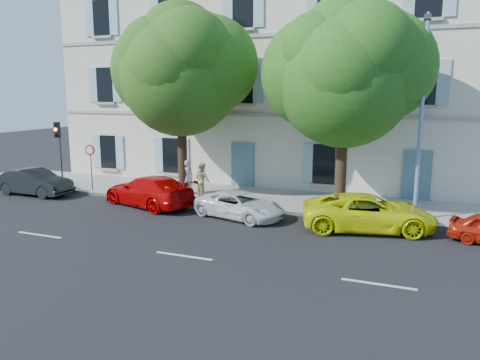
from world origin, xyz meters
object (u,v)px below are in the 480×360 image
at_px(car_white_coupe, 240,205).
at_px(tree_left, 181,76).
at_px(car_red_coupe, 149,191).
at_px(traffic_light, 58,140).
at_px(street_lamp, 422,109).
at_px(car_dark_sedan, 34,182).
at_px(pedestrian_b, 202,180).
at_px(tree_right, 345,80).
at_px(road_sign, 91,158).
at_px(car_yellow_supercar, 369,212).
at_px(pedestrian_a, 187,177).

distance_m(car_white_coupe, tree_left, 7.24).
height_order(car_red_coupe, traffic_light, traffic_light).
bearing_deg(street_lamp, car_dark_sedan, -175.29).
relative_size(traffic_light, pedestrian_b, 2.06).
distance_m(car_red_coupe, tree_right, 9.91).
bearing_deg(tree_right, car_dark_sedan, -172.81).
relative_size(tree_right, road_sign, 3.60).
height_order(car_dark_sedan, street_lamp, street_lamp).
relative_size(tree_left, street_lamp, 1.16).
relative_size(car_red_coupe, car_yellow_supercar, 0.98).
bearing_deg(tree_left, car_yellow_supercar, -14.69).
bearing_deg(car_white_coupe, car_red_coupe, 99.84).
bearing_deg(pedestrian_b, traffic_light, 35.55).
distance_m(car_yellow_supercar, tree_right, 5.51).
relative_size(car_white_coupe, street_lamp, 0.51).
relative_size(street_lamp, pedestrian_a, 4.44).
distance_m(tree_left, pedestrian_b, 5.06).
bearing_deg(tree_right, car_white_coupe, -150.39).
bearing_deg(car_red_coupe, car_white_coupe, 103.31).
bearing_deg(traffic_light, tree_right, 1.22).
xyz_separation_m(car_yellow_supercar, road_sign, (-14.13, 1.50, 1.17)).
bearing_deg(street_lamp, pedestrian_b, 176.21).
relative_size(car_white_coupe, tree_left, 0.44).
height_order(car_white_coupe, traffic_light, traffic_light).
distance_m(car_red_coupe, street_lamp, 12.14).
relative_size(car_dark_sedan, car_white_coupe, 1.04).
bearing_deg(street_lamp, tree_right, 172.25).
height_order(car_yellow_supercar, road_sign, road_sign).
height_order(car_white_coupe, car_yellow_supercar, car_yellow_supercar).
relative_size(traffic_light, road_sign, 1.46).
bearing_deg(car_yellow_supercar, road_sign, 70.23).
relative_size(car_red_coupe, tree_right, 0.57).
xyz_separation_m(street_lamp, pedestrian_b, (-9.68, 0.64, -3.54)).
relative_size(car_white_coupe, car_yellow_supercar, 0.79).
bearing_deg(road_sign, car_yellow_supercar, -6.06).
bearing_deg(car_red_coupe, tree_left, -176.36).
xyz_separation_m(road_sign, pedestrian_b, (6.04, 0.68, -0.87)).
bearing_deg(car_dark_sedan, pedestrian_b, -75.38).
distance_m(car_white_coupe, road_sign, 9.20).
height_order(car_white_coupe, street_lamp, street_lamp).
bearing_deg(car_white_coupe, road_sign, 93.90).
relative_size(car_white_coupe, road_sign, 1.65).
height_order(street_lamp, pedestrian_a, street_lamp).
bearing_deg(car_white_coupe, traffic_light, 95.26).
relative_size(car_yellow_supercar, tree_left, 0.55).
distance_m(car_dark_sedan, tree_right, 16.02).
bearing_deg(street_lamp, car_red_coupe, -173.35).
height_order(car_red_coupe, pedestrian_b, pedestrian_b).
bearing_deg(car_dark_sedan, tree_right, -82.36).
xyz_separation_m(car_dark_sedan, traffic_light, (0.26, 1.59, 1.99)).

